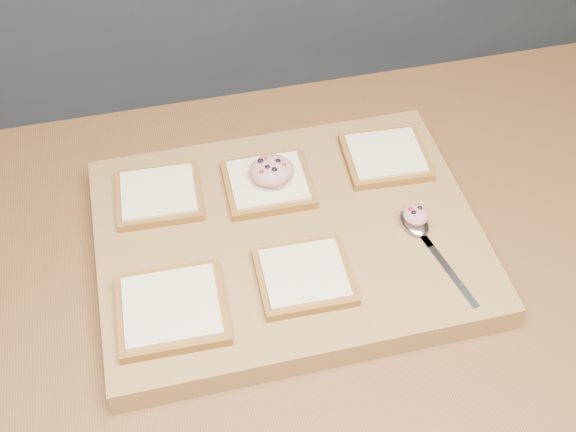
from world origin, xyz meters
The scene contains 10 objects.
island_counter centered at (0.00, 0.00, 0.45)m, with size 2.00×0.80×0.90m.
cutting_board centered at (-0.10, 0.07, 0.92)m, with size 0.49×0.37×0.04m, color #A37746.
bread_far_left centered at (-0.25, 0.16, 0.95)m, with size 0.12×0.11×0.02m.
bread_far_center centered at (-0.11, 0.15, 0.95)m, with size 0.12×0.11×0.02m.
bread_far_right centered at (0.06, 0.16, 0.95)m, with size 0.12×0.11×0.02m.
bread_near_left centered at (-0.26, -0.03, 0.95)m, with size 0.13×0.12×0.02m.
bread_near_center centered at (-0.10, -0.02, 0.95)m, with size 0.12×0.11×0.02m.
tuna_salad_dollop centered at (-0.10, 0.15, 0.97)m, with size 0.06×0.06×0.03m.
spoon centered at (0.06, 0.02, 0.94)m, with size 0.05×0.17×0.01m.
spoon_salad centered at (0.06, 0.04, 0.96)m, with size 0.03×0.04×0.02m.
Camera 1 is at (-0.24, -0.52, 1.65)m, focal length 45.00 mm.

